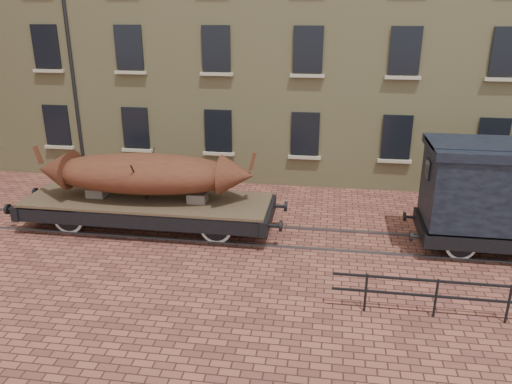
# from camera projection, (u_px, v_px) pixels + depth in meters

# --- Properties ---
(ground) EXTENTS (90.00, 90.00, 0.00)m
(ground) POSITION_uv_depth(u_px,v_px,m) (262.00, 236.00, 15.93)
(ground) COLOR brown
(warehouse_cream) EXTENTS (40.00, 10.19, 14.00)m
(warehouse_cream) POSITION_uv_depth(u_px,v_px,m) (360.00, 5.00, 22.36)
(warehouse_cream) COLOR tan
(warehouse_cream) RESTS_ON ground
(rail_track) EXTENTS (30.00, 1.52, 0.06)m
(rail_track) POSITION_uv_depth(u_px,v_px,m) (263.00, 235.00, 15.92)
(rail_track) COLOR #59595E
(rail_track) RESTS_ON ground
(flatcar_wagon) EXTENTS (8.95, 2.43, 1.35)m
(flatcar_wagon) POSITION_uv_depth(u_px,v_px,m) (148.00, 205.00, 16.18)
(flatcar_wagon) COLOR brown
(flatcar_wagon) RESTS_ON ground
(iron_boat) EXTENTS (7.16, 2.27, 1.69)m
(iron_boat) POSITION_uv_depth(u_px,v_px,m) (145.00, 173.00, 15.81)
(iron_boat) COLOR #592F1A
(iron_boat) RESTS_ON flatcar_wagon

